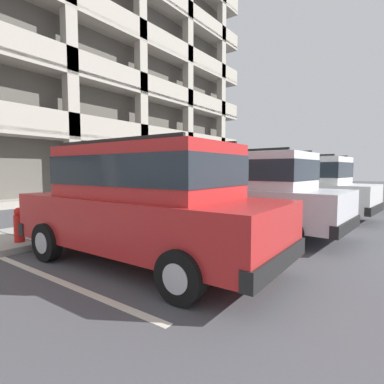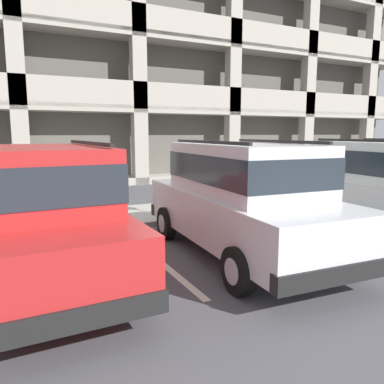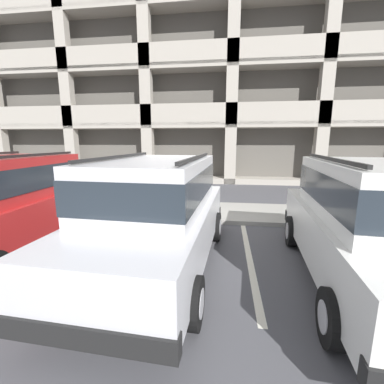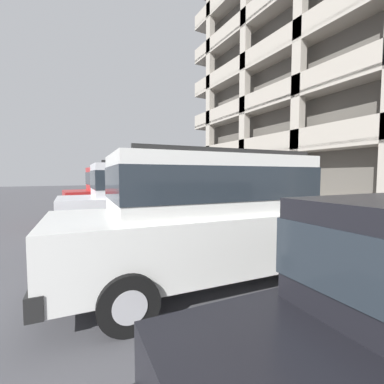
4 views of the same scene
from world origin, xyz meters
name	(u,v)px [view 2 (image 2 of 4)]	position (x,y,z in m)	size (l,w,h in m)	color
ground_plane	(189,227)	(0.00, 0.00, -0.05)	(80.00, 80.00, 0.10)	#4C4C51
sidewalk	(168,212)	(0.00, 1.30, 0.06)	(40.00, 2.20, 0.12)	#9E9B93
parking_stall_lines	(280,231)	(1.57, -1.40, 0.00)	(12.67, 4.80, 0.01)	silver
silver_suv	(242,195)	(-0.11, -2.39, 1.09)	(2.19, 4.87, 2.03)	silver
red_sedan	(42,208)	(-3.37, -2.12, 1.09)	(2.09, 4.82, 2.03)	red
dark_hatchback	(384,184)	(3.31, -2.59, 1.09)	(2.31, 4.92, 2.03)	silver
parking_meter_near	(185,172)	(0.05, 0.35, 1.22)	(0.35, 0.12, 1.48)	#595B60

